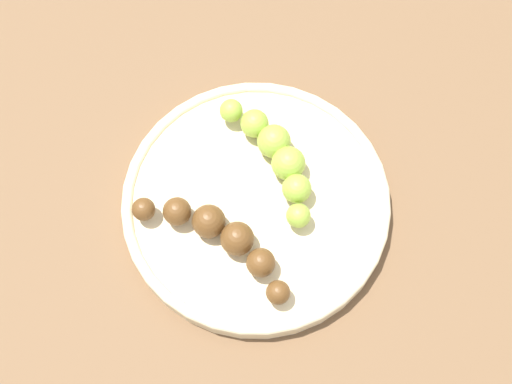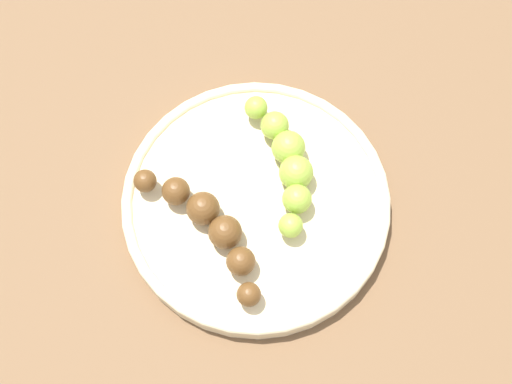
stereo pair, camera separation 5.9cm
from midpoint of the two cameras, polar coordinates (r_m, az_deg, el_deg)
ground_plane at (r=0.62m, az=2.68°, el=-1.63°), size 2.40×2.40×0.00m
fruit_bowl at (r=0.61m, az=2.73°, el=-1.24°), size 0.24×0.24×0.02m
banana_overripe at (r=0.58m, az=-1.13°, el=-3.12°), size 0.14×0.08×0.03m
banana_green at (r=0.60m, az=5.36°, el=2.25°), size 0.09×0.12×0.03m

